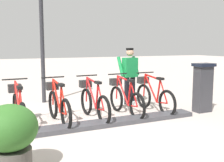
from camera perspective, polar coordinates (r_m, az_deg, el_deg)
The scene contains 11 objects.
ground_plane at distance 6.02m, azimuth -3.69°, elevation -9.45°, with size 60.00×60.00×0.00m, color beige.
dock_rail_base at distance 6.01m, azimuth -3.70°, elevation -9.00°, with size 0.44×5.03×0.10m, color #47474C.
payment_kiosk at distance 7.56m, azimuth 18.31°, elevation -1.14°, with size 0.36×0.52×1.28m.
bike_docked_0 at distance 7.33m, azimuth 8.51°, elevation -2.99°, with size 1.72×0.54×1.02m.
bike_docked_1 at distance 6.90m, azimuth 2.64°, elevation -3.57°, with size 1.72×0.54×1.02m.
bike_docked_2 at distance 6.56m, azimuth -3.93°, elevation -4.17°, with size 1.72×0.54×1.02m.
bike_docked_3 at distance 6.31m, azimuth -11.13°, elevation -4.77°, with size 1.72×0.54×1.02m.
bike_docked_4 at distance 6.17m, azimuth -18.80°, elevation -5.32°, with size 1.72×0.54×1.02m.
worker_near_rack at distance 8.07m, azimuth 3.69°, elevation 1.49°, with size 0.47×0.64×1.66m.
lamp_post at distance 8.57m, azimuth -14.41°, elevation 11.97°, with size 0.32×0.32×3.71m.
planter_bush at distance 4.03m, azimuth -20.41°, elevation -10.56°, with size 0.76×0.76×0.97m.
Camera 1 is at (-5.36, 2.09, 1.76)m, focal length 44.11 mm.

